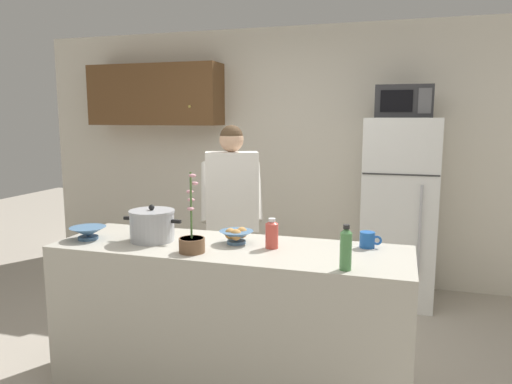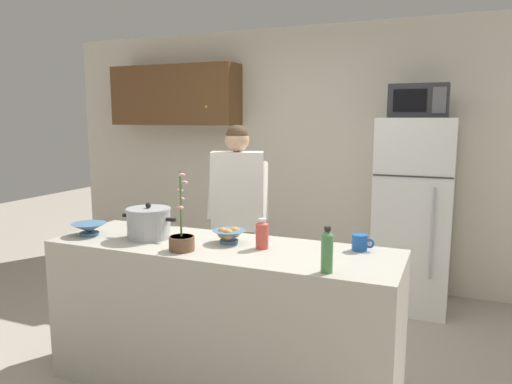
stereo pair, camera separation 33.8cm
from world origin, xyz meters
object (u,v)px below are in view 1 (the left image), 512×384
object	(u,v)px
empty_bowl	(88,232)
potted_orchid	(192,241)
bottle_near_edge	(272,234)
bread_bowl	(236,236)
bottle_mid_counter	(346,248)
microwave	(404,102)
coffee_mug	(368,240)
refrigerator	(399,211)
person_near_pot	(232,202)
cooking_pot	(152,225)

from	to	relation	value
empty_bowl	potted_orchid	xyz separation A→B (m)	(0.76, -0.08, 0.02)
bottle_near_edge	bread_bowl	bearing A→B (deg)	171.95
bottle_mid_counter	bread_bowl	bearing A→B (deg)	155.26
microwave	coffee_mug	world-z (taller)	microwave
empty_bowl	potted_orchid	size ratio (longest dim) A/B	0.49
empty_bowl	potted_orchid	world-z (taller)	potted_orchid
microwave	bread_bowl	distance (m)	2.18
empty_bowl	bread_bowl	bearing A→B (deg)	10.57
empty_bowl	bottle_near_edge	distance (m)	1.19
coffee_mug	bottle_near_edge	bearing A→B (deg)	-161.88
microwave	bottle_near_edge	world-z (taller)	microwave
microwave	refrigerator	bearing A→B (deg)	90.07
bread_bowl	bottle_near_edge	distance (m)	0.24
bottle_mid_counter	empty_bowl	bearing A→B (deg)	174.85
coffee_mug	person_near_pot	bearing A→B (deg)	147.91
bread_bowl	bottle_mid_counter	bearing A→B (deg)	-24.74
refrigerator	potted_orchid	world-z (taller)	refrigerator
bottle_mid_counter	potted_orchid	xyz separation A→B (m)	(-0.88, 0.07, -0.05)
refrigerator	microwave	distance (m)	0.98
bread_bowl	refrigerator	bearing A→B (deg)	61.95
refrigerator	bottle_mid_counter	distance (m)	2.13
microwave	person_near_pot	distance (m)	1.77
cooking_pot	potted_orchid	distance (m)	0.39
bottle_near_edge	potted_orchid	distance (m)	0.47
person_near_pot	microwave	bearing A→B (deg)	35.56
cooking_pot	bottle_near_edge	size ratio (longest dim) A/B	2.19
cooking_pot	empty_bowl	bearing A→B (deg)	-167.49
refrigerator	microwave	size ratio (longest dim) A/B	3.52
refrigerator	empty_bowl	bearing A→B (deg)	-134.00
person_near_pot	bottle_mid_counter	size ratio (longest dim) A/B	6.92
person_near_pot	bread_bowl	xyz separation A→B (m)	(0.33, -0.84, -0.05)
person_near_pot	empty_bowl	world-z (taller)	person_near_pot
bottle_mid_counter	coffee_mug	bearing A→B (deg)	80.45
bread_bowl	bottle_near_edge	size ratio (longest dim) A/B	1.16
person_near_pot	potted_orchid	size ratio (longest dim) A/B	3.49
person_near_pot	refrigerator	bearing A→B (deg)	36.20
microwave	potted_orchid	bearing A→B (deg)	-119.27
refrigerator	coffee_mug	distance (m)	1.65
cooking_pot	potted_orchid	world-z (taller)	potted_orchid
coffee_mug	bottle_mid_counter	world-z (taller)	bottle_mid_counter
person_near_pot	potted_orchid	bearing A→B (deg)	-82.19
refrigerator	bottle_near_edge	size ratio (longest dim) A/B	9.33
microwave	cooking_pot	distance (m)	2.50
bottle_mid_counter	bottle_near_edge	bearing A→B (deg)	148.14
coffee_mug	bread_bowl	size ratio (longest dim) A/B	0.62
microwave	potted_orchid	distance (m)	2.46
person_near_pot	empty_bowl	bearing A→B (deg)	-120.85
empty_bowl	coffee_mug	bearing A→B (deg)	10.56
refrigerator	cooking_pot	xyz separation A→B (m)	(-1.48, -1.87, 0.17)
bread_bowl	microwave	bearing A→B (deg)	61.65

